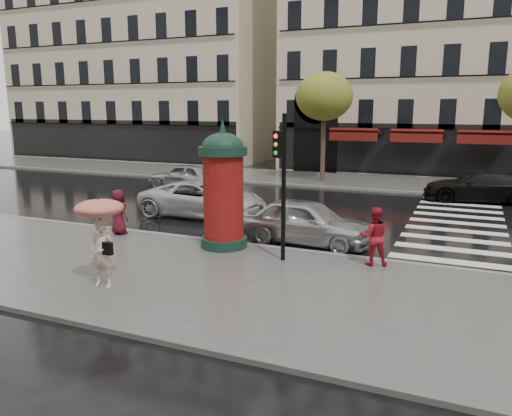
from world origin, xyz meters
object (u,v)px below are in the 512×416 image
at_px(woman_umbrella, 100,228).
at_px(woman_red, 374,236).
at_px(morris_column, 223,186).
at_px(car_far_silver, 184,176).
at_px(man_burgundy, 119,212).
at_px(car_white, 203,199).
at_px(car_black, 480,186).
at_px(traffic_light, 282,173).
at_px(car_silver, 306,222).

height_order(woman_umbrella, woman_red, woman_umbrella).
bearing_deg(morris_column, car_far_silver, 127.10).
relative_size(woman_umbrella, woman_red, 1.36).
distance_m(man_burgundy, car_white, 4.31).
distance_m(woman_red, car_far_silver, 16.29).
bearing_deg(car_far_silver, car_white, 37.45).
bearing_deg(car_black, woman_umbrella, -35.04).
height_order(morris_column, traffic_light, traffic_light).
height_order(traffic_light, car_black, traffic_light).
xyz_separation_m(woman_umbrella, car_far_silver, (-6.71, 14.80, -0.91)).
xyz_separation_m(traffic_light, car_black, (5.39, 13.28, -1.94)).
bearing_deg(traffic_light, woman_umbrella, -131.29).
bearing_deg(woman_red, morris_column, -16.88).
relative_size(woman_red, car_black, 0.32).
relative_size(woman_umbrella, car_white, 0.42).
bearing_deg(woman_red, car_white, -44.78).
bearing_deg(car_silver, car_far_silver, 54.22).
relative_size(man_burgundy, car_far_silver, 0.38).
relative_size(man_burgundy, car_black, 0.30).
height_order(car_silver, car_far_silver, car_silver).
xyz_separation_m(woman_red, car_black, (2.83, 12.60, -0.20)).
bearing_deg(car_far_silver, morris_column, 37.16).
height_order(car_white, car_far_silver, car_white).
relative_size(traffic_light, car_white, 0.79).
relative_size(car_black, car_far_silver, 1.24).
bearing_deg(woman_red, car_black, -119.54).
relative_size(woman_red, car_white, 0.31).
distance_m(man_burgundy, car_silver, 6.61).
bearing_deg(morris_column, man_burgundy, -180.00).
height_order(woman_red, man_burgundy, woman_red).
distance_m(man_burgundy, morris_column, 4.33).
bearing_deg(woman_umbrella, car_black, 62.95).
distance_m(man_burgundy, traffic_light, 6.66).
distance_m(morris_column, car_silver, 3.13).
height_order(woman_red, traffic_light, traffic_light).
bearing_deg(car_white, woman_red, -118.28).
bearing_deg(car_black, man_burgundy, -51.04).
height_order(woman_umbrella, car_black, woman_umbrella).
bearing_deg(car_white, car_far_silver, 37.00).
xyz_separation_m(woman_umbrella, woman_red, (5.89, 4.47, -0.67)).
bearing_deg(car_white, traffic_light, -132.71).
bearing_deg(man_burgundy, car_black, -114.69).
relative_size(car_white, car_far_silver, 1.28).
bearing_deg(morris_column, car_silver, 39.38).
bearing_deg(car_far_silver, man_burgundy, 19.52).
height_order(traffic_light, car_silver, traffic_light).
bearing_deg(car_black, car_white, -59.81).
relative_size(woman_red, man_burgundy, 1.05).
height_order(traffic_light, car_far_silver, traffic_light).
height_order(man_burgundy, car_silver, man_burgundy).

